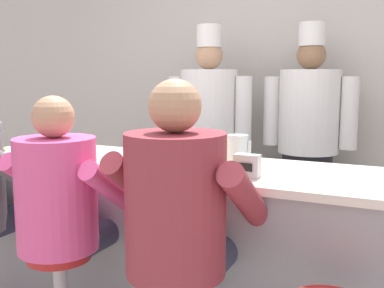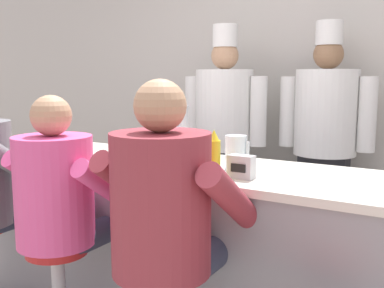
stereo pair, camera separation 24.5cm
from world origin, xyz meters
name	(u,v)px [view 1 (the left image)]	position (x,y,z in m)	size (l,w,h in m)	color
wall_back	(266,88)	(0.00, 2.00, 1.35)	(10.00, 0.06, 2.70)	beige
diner_counter	(185,244)	(0.00, 0.37, 0.48)	(2.83, 0.73, 0.96)	gray
mustard_bottle_yellow	(221,156)	(0.32, 0.10, 1.07)	(0.06, 0.06, 0.24)	yellow
water_pitcher_clear	(237,152)	(0.32, 0.35, 1.05)	(0.13, 0.11, 0.18)	silver
cereal_bowl	(26,151)	(-1.01, 0.19, 0.98)	(0.16, 0.16, 0.05)	#B24C47
coffee_mug_tan	(26,143)	(-1.22, 0.39, 1.00)	(0.14, 0.09, 0.08)	beige
coffee_mug_white	(187,155)	(0.00, 0.40, 1.00)	(0.14, 0.09, 0.09)	white
cup_stack_steel	(176,131)	(-0.17, 0.59, 1.11)	(0.09, 0.09, 0.31)	#B7BABF
napkin_dispenser_chrome	(247,166)	(0.43, 0.18, 1.01)	(0.12, 0.07, 0.11)	silver
diner_seated_pink	(62,201)	(-0.38, -0.22, 0.84)	(0.58, 0.58, 1.35)	#B2B5BA
diner_seated_maroon	(180,210)	(0.26, -0.21, 0.87)	(0.64, 0.64, 1.43)	#B2B5BA
cook_in_whites_near	(209,129)	(-0.34, 1.52, 1.02)	(0.72, 0.46, 1.85)	#232328
cook_in_whites_far	(308,132)	(0.44, 1.67, 1.02)	(0.72, 0.46, 1.85)	#232328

